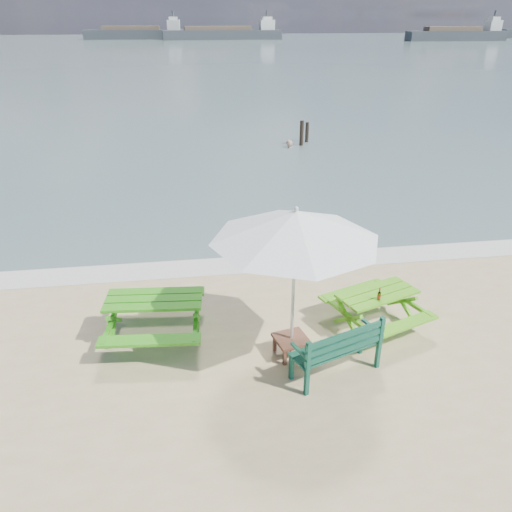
{
  "coord_description": "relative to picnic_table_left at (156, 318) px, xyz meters",
  "views": [
    {
      "loc": [
        -1.79,
        -5.95,
        5.38
      ],
      "look_at": [
        -0.49,
        3.0,
        1.0
      ],
      "focal_mm": 35.0,
      "sensor_mm": 36.0,
      "label": 1
    }
  ],
  "objects": [
    {
      "name": "swimmer",
      "position": [
        5.39,
        14.03,
        -0.88
      ],
      "size": [
        0.67,
        0.5,
        1.67
      ],
      "color": "tan",
      "rests_on": "ground"
    },
    {
      "name": "cargo_ships",
      "position": [
        57.78,
        119.49,
        0.79
      ],
      "size": [
        158.44,
        23.73,
        4.4
      ],
      "color": "#343A3E",
      "rests_on": "ground"
    },
    {
      "name": "park_bench",
      "position": [
        2.96,
        -1.48,
        -0.1
      ],
      "size": [
        1.62,
        1.01,
        0.95
      ],
      "color": "#104434",
      "rests_on": "ground"
    },
    {
      "name": "sea",
      "position": [
        2.5,
        83.08,
        -0.39
      ],
      "size": [
        300.0,
        300.0,
        0.0
      ],
      "primitive_type": "plane",
      "color": "slate",
      "rests_on": "ground"
    },
    {
      "name": "side_table",
      "position": [
        2.34,
        -0.91,
        -0.21
      ],
      "size": [
        0.65,
        0.65,
        0.35
      ],
      "color": "brown",
      "rests_on": "ground"
    },
    {
      "name": "beer_bottle",
      "position": [
        4.04,
        -0.48,
        0.41
      ],
      "size": [
        0.06,
        0.06,
        0.24
      ],
      "color": "brown",
      "rests_on": "picnic_table_right"
    },
    {
      "name": "mooring_pilings",
      "position": [
        6.2,
        14.59,
        0.02
      ],
      "size": [
        0.57,
        0.77,
        1.31
      ],
      "color": "black",
      "rests_on": "ground"
    },
    {
      "name": "patio_umbrella",
      "position": [
        2.34,
        -0.91,
        2.05
      ],
      "size": [
        3.26,
        3.26,
        2.69
      ],
      "color": "silver",
      "rests_on": "ground"
    },
    {
      "name": "picnic_table_right",
      "position": [
        4.12,
        -0.23,
        -0.05
      ],
      "size": [
        2.0,
        2.1,
        0.72
      ],
      "color": "#53AB19",
      "rests_on": "ground"
    },
    {
      "name": "picnic_table_left",
      "position": [
        0.0,
        0.0,
        0.0
      ],
      "size": [
        1.88,
        2.05,
        0.82
      ],
      "color": "#319516",
      "rests_on": "ground"
    },
    {
      "name": "foam_strip",
      "position": [
        2.5,
        2.68,
        -0.39
      ],
      "size": [
        22.0,
        0.9,
        0.01
      ],
      "primitive_type": "cube",
      "color": "silver",
      "rests_on": "ground"
    }
  ]
}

